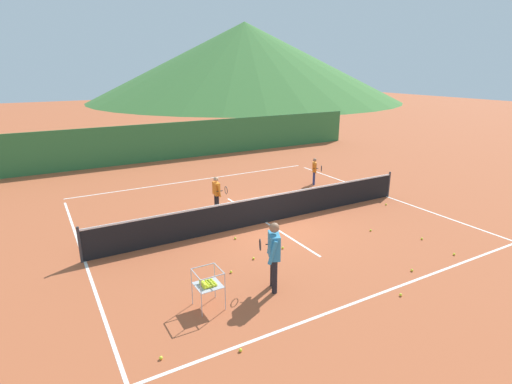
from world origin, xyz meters
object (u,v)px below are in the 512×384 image
object	(u,v)px
ball_cart	(208,284)
tennis_ball_10	(454,254)
tennis_net	(266,209)
tennis_ball_6	(422,239)
tennis_ball_9	(412,270)
student_0	(217,191)
tennis_ball_0	(401,295)
tennis_ball_8	(283,248)
tennis_ball_7	(235,238)
student_1	(315,169)
tennis_ball_3	(240,350)
tennis_ball_1	(161,358)
tennis_ball_5	(386,204)
tennis_ball_2	(254,258)
tennis_ball_11	(231,272)
instructor	(274,250)

from	to	relation	value
ball_cart	tennis_ball_10	world-z (taller)	ball_cart
tennis_net	tennis_ball_6	bearing A→B (deg)	-46.24
tennis_ball_6	tennis_ball_9	world-z (taller)	same
student_0	tennis_ball_0	bearing A→B (deg)	-79.43
tennis_ball_8	tennis_ball_7	bearing A→B (deg)	125.01
student_1	tennis_ball_3	distance (m)	11.68
tennis_ball_1	tennis_ball_5	bearing A→B (deg)	21.82
student_0	tennis_ball_6	xyz separation A→B (m)	(4.51, -5.47, -0.78)
tennis_ball_2	tennis_ball_11	size ratio (longest dim) A/B	1.00
student_1	tennis_ball_3	size ratio (longest dim) A/B	18.01
student_0	tennis_ball_2	size ratio (longest dim) A/B	19.83
tennis_ball_6	tennis_ball_10	distance (m)	1.19
tennis_ball_7	tennis_ball_1	bearing A→B (deg)	-131.30
instructor	student_1	distance (m)	9.32
tennis_ball_1	tennis_ball_6	distance (m)	8.76
tennis_ball_1	tennis_ball_8	bearing A→B (deg)	31.77
tennis_ball_5	tennis_ball_9	size ratio (longest dim) A/B	1.00
instructor	tennis_ball_10	xyz separation A→B (m)	(5.48, -1.03, -1.00)
student_1	tennis_ball_0	distance (m)	9.41
student_0	tennis_ball_9	distance (m)	7.22
instructor	tennis_ball_0	bearing A→B (deg)	-35.75
tennis_ball_2	tennis_ball_6	bearing A→B (deg)	-15.38
tennis_ball_0	tennis_ball_11	world-z (taller)	same
tennis_ball_6	tennis_ball_7	size ratio (longest dim) A/B	1.00
tennis_ball_3	tennis_ball_11	size ratio (longest dim) A/B	1.00
tennis_ball_2	tennis_ball_3	bearing A→B (deg)	-123.08
tennis_ball_3	student_0	bearing A→B (deg)	68.85
instructor	tennis_ball_5	bearing A→B (deg)	23.12
tennis_net	tennis_ball_1	size ratio (longest dim) A/B	175.69
student_1	tennis_ball_0	bearing A→B (deg)	-115.15
tennis_ball_2	tennis_ball_3	distance (m)	3.80
tennis_ball_0	tennis_ball_10	distance (m)	3.12
instructor	tennis_ball_5	world-z (taller)	instructor
instructor	tennis_ball_5	size ratio (longest dim) A/B	25.40
tennis_ball_0	tennis_ball_2	size ratio (longest dim) A/B	1.00
tennis_ball_7	tennis_ball_11	size ratio (longest dim) A/B	1.00
tennis_net	tennis_ball_9	bearing A→B (deg)	-72.16
student_0	tennis_ball_7	size ratio (longest dim) A/B	19.83
tennis_ball_3	tennis_ball_0	bearing A→B (deg)	-2.29
tennis_ball_9	tennis_ball_11	distance (m)	4.77
tennis_ball_7	tennis_ball_11	world-z (taller)	same
tennis_ball_3	tennis_ball_5	xyz separation A→B (m)	(8.82, 4.62, 0.00)
tennis_ball_1	tennis_ball_8	distance (m)	5.34
tennis_ball_0	tennis_ball_5	distance (m)	6.67
student_0	ball_cart	world-z (taller)	student_0
tennis_ball_10	student_1	bearing A→B (deg)	82.98
tennis_ball_5	tennis_ball_11	bearing A→B (deg)	-166.60
student_1	tennis_ball_3	xyz separation A→B (m)	(-8.16, -8.33, -0.70)
tennis_net	tennis_ball_2	distance (m)	2.85
tennis_ball_9	tennis_ball_3	bearing A→B (deg)	-174.52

